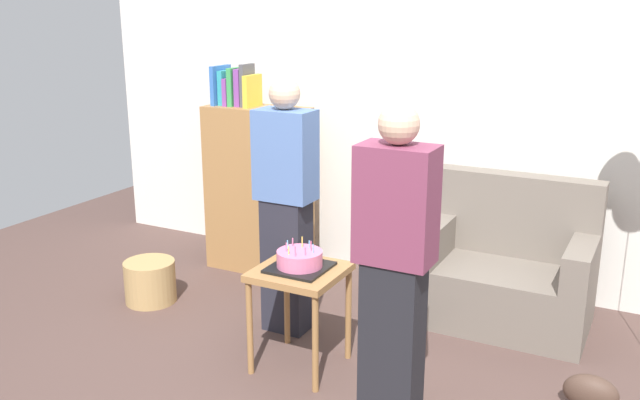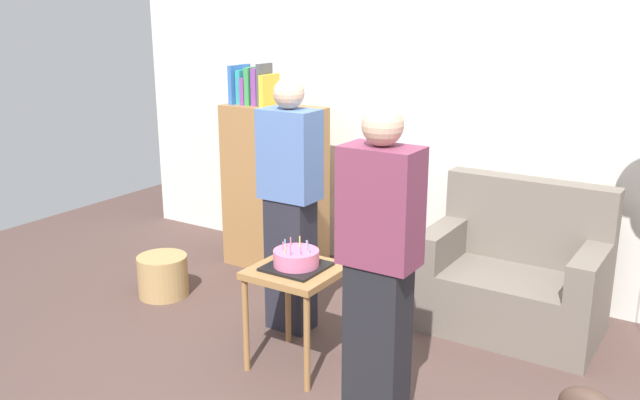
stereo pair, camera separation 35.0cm
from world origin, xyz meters
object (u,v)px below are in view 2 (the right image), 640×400
at_px(couch, 515,278).
at_px(person_blowing_candles, 290,206).
at_px(bookshelf, 274,185).
at_px(birthday_cake, 296,260).
at_px(wicker_basket, 163,276).
at_px(person_holding_cake, 379,273).
at_px(side_table, 296,283).

relative_size(couch, person_blowing_candles, 0.67).
bearing_deg(bookshelf, person_blowing_candles, -48.40).
bearing_deg(birthday_cake, wicker_basket, 167.53).
bearing_deg(person_holding_cake, wicker_basket, -26.69).
distance_m(birthday_cake, person_holding_cake, 0.78).
bearing_deg(birthday_cake, side_table, 106.21).
bearing_deg(side_table, couch, 52.17).
bearing_deg(couch, person_blowing_candles, -147.30).
xyz_separation_m(birthday_cake, person_holding_cake, (0.69, -0.31, 0.17)).
relative_size(couch, birthday_cake, 3.44).
relative_size(couch, person_holding_cake, 0.67).
height_order(couch, birthday_cake, couch).
height_order(bookshelf, side_table, bookshelf).
bearing_deg(birthday_cake, bookshelf, 130.70).
xyz_separation_m(couch, side_table, (-0.91, -1.17, 0.17)).
relative_size(person_blowing_candles, person_holding_cake, 1.00).
bearing_deg(person_blowing_candles, bookshelf, 113.58).
bearing_deg(birthday_cake, person_holding_cake, -24.44).
height_order(person_blowing_candles, person_holding_cake, same).
bearing_deg(side_table, wicker_basket, 167.53).
bearing_deg(wicker_basket, birthday_cake, -12.47).
height_order(bookshelf, person_blowing_candles, person_blowing_candles).
bearing_deg(couch, birthday_cake, -127.83).
distance_m(bookshelf, wicker_basket, 1.11).
relative_size(birthday_cake, person_holding_cake, 0.20).
relative_size(couch, side_table, 1.81).
bearing_deg(bookshelf, person_holding_cake, -41.43).
height_order(birthday_cake, person_holding_cake, person_holding_cake).
xyz_separation_m(couch, person_holding_cake, (-0.22, -1.48, 0.49)).
height_order(couch, person_holding_cake, person_holding_cake).
bearing_deg(couch, bookshelf, 178.45).
relative_size(birthday_cake, person_blowing_candles, 0.20).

